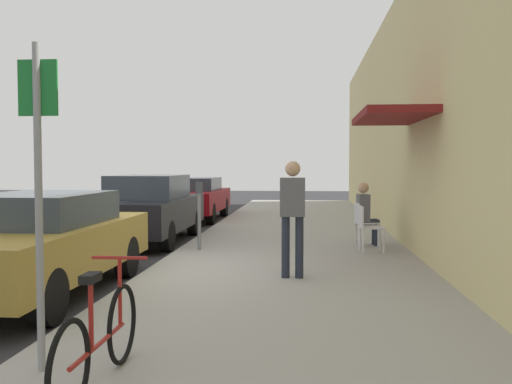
{
  "coord_description": "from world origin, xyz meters",
  "views": [
    {
      "loc": [
        2.5,
        -8.52,
        1.76
      ],
      "look_at": [
        1.16,
        6.62,
        1.04
      ],
      "focal_mm": 39.69,
      "sensor_mm": 36.0,
      "label": 1
    }
  ],
  "objects_px": {
    "cafe_chair_1": "(363,221)",
    "seated_patron_1": "(366,211)",
    "parked_car_1": "(148,208)",
    "parking_meter": "(199,210)",
    "pedestrian_standing": "(293,209)",
    "parked_car_0": "(38,242)",
    "street_sign": "(39,181)",
    "parked_car_2": "(194,198)",
    "bicycle_0": "(99,340)",
    "cafe_chair_0": "(368,225)"
  },
  "relations": [
    {
      "from": "pedestrian_standing",
      "to": "parking_meter",
      "type": "bearing_deg",
      "value": 126.01
    },
    {
      "from": "parked_car_2",
      "to": "bicycle_0",
      "type": "height_order",
      "value": "parked_car_2"
    },
    {
      "from": "cafe_chair_1",
      "to": "seated_patron_1",
      "type": "distance_m",
      "value": 0.2
    },
    {
      "from": "parked_car_2",
      "to": "street_sign",
      "type": "xyz_separation_m",
      "value": [
        1.5,
        -13.63,
        0.92
      ]
    },
    {
      "from": "cafe_chair_1",
      "to": "pedestrian_standing",
      "type": "xyz_separation_m",
      "value": [
        -1.36,
        -3.48,
        0.5
      ]
    },
    {
      "from": "parking_meter",
      "to": "seated_patron_1",
      "type": "distance_m",
      "value": 3.41
    },
    {
      "from": "parked_car_2",
      "to": "seated_patron_1",
      "type": "relative_size",
      "value": 3.41
    },
    {
      "from": "bicycle_0",
      "to": "parked_car_0",
      "type": "bearing_deg",
      "value": 122.28
    },
    {
      "from": "parked_car_1",
      "to": "cafe_chair_0",
      "type": "xyz_separation_m",
      "value": [
        4.77,
        -1.82,
        -0.16
      ]
    },
    {
      "from": "parked_car_2",
      "to": "cafe_chair_0",
      "type": "height_order",
      "value": "parked_car_2"
    },
    {
      "from": "cafe_chair_1",
      "to": "parking_meter",
      "type": "bearing_deg",
      "value": -164.08
    },
    {
      "from": "cafe_chair_1",
      "to": "street_sign",
      "type": "bearing_deg",
      "value": -113.91
    },
    {
      "from": "cafe_chair_0",
      "to": "cafe_chair_1",
      "type": "bearing_deg",
      "value": 89.98
    },
    {
      "from": "parking_meter",
      "to": "parked_car_0",
      "type": "bearing_deg",
      "value": -114.15
    },
    {
      "from": "parked_car_0",
      "to": "cafe_chair_1",
      "type": "bearing_deg",
      "value": 42.52
    },
    {
      "from": "parked_car_2",
      "to": "street_sign",
      "type": "relative_size",
      "value": 1.69
    },
    {
      "from": "parked_car_2",
      "to": "cafe_chair_1",
      "type": "height_order",
      "value": "parked_car_2"
    },
    {
      "from": "parking_meter",
      "to": "cafe_chair_1",
      "type": "height_order",
      "value": "parking_meter"
    },
    {
      "from": "parked_car_0",
      "to": "parked_car_2",
      "type": "bearing_deg",
      "value": 90.0
    },
    {
      "from": "bicycle_0",
      "to": "parked_car_1",
      "type": "bearing_deg",
      "value": 103.63
    },
    {
      "from": "parking_meter",
      "to": "cafe_chair_0",
      "type": "bearing_deg",
      "value": 0.76
    },
    {
      "from": "parked_car_0",
      "to": "cafe_chair_1",
      "type": "distance_m",
      "value": 6.47
    },
    {
      "from": "parked_car_1",
      "to": "bicycle_0",
      "type": "distance_m",
      "value": 8.89
    },
    {
      "from": "parked_car_1",
      "to": "seated_patron_1",
      "type": "distance_m",
      "value": 4.92
    },
    {
      "from": "cafe_chair_0",
      "to": "parked_car_0",
      "type": "bearing_deg",
      "value": -143.74
    },
    {
      "from": "cafe_chair_0",
      "to": "pedestrian_standing",
      "type": "height_order",
      "value": "pedestrian_standing"
    },
    {
      "from": "parking_meter",
      "to": "parked_car_2",
      "type": "bearing_deg",
      "value": 102.21
    },
    {
      "from": "cafe_chair_1",
      "to": "bicycle_0",
      "type": "bearing_deg",
      "value": -109.21
    },
    {
      "from": "cafe_chair_1",
      "to": "parked_car_1",
      "type": "bearing_deg",
      "value": 168.8
    },
    {
      "from": "parked_car_1",
      "to": "cafe_chair_1",
      "type": "xyz_separation_m",
      "value": [
        4.77,
        -0.94,
        -0.16
      ]
    },
    {
      "from": "parked_car_1",
      "to": "parking_meter",
      "type": "height_order",
      "value": "parked_car_1"
    },
    {
      "from": "parking_meter",
      "to": "cafe_chair_1",
      "type": "bearing_deg",
      "value": 15.92
    },
    {
      "from": "parked_car_0",
      "to": "cafe_chair_1",
      "type": "height_order",
      "value": "parked_car_0"
    },
    {
      "from": "parked_car_2",
      "to": "cafe_chair_1",
      "type": "xyz_separation_m",
      "value": [
        4.77,
        -6.25,
        -0.09
      ]
    },
    {
      "from": "cafe_chair_1",
      "to": "seated_patron_1",
      "type": "xyz_separation_m",
      "value": [
        0.06,
        0.01,
        0.19
      ]
    },
    {
      "from": "street_sign",
      "to": "bicycle_0",
      "type": "distance_m",
      "value": 1.34
    },
    {
      "from": "pedestrian_standing",
      "to": "seated_patron_1",
      "type": "bearing_deg",
      "value": 67.85
    },
    {
      "from": "parked_car_1",
      "to": "parked_car_2",
      "type": "height_order",
      "value": "parked_car_1"
    },
    {
      "from": "street_sign",
      "to": "cafe_chair_1",
      "type": "relative_size",
      "value": 2.99
    },
    {
      "from": "parking_meter",
      "to": "street_sign",
      "type": "bearing_deg",
      "value": -90.44
    },
    {
      "from": "parked_car_1",
      "to": "bicycle_0",
      "type": "height_order",
      "value": "parked_car_1"
    },
    {
      "from": "parked_car_1",
      "to": "cafe_chair_0",
      "type": "bearing_deg",
      "value": -20.89
    },
    {
      "from": "parked_car_2",
      "to": "pedestrian_standing",
      "type": "xyz_separation_m",
      "value": [
        3.41,
        -9.73,
        0.4
      ]
    },
    {
      "from": "parked_car_0",
      "to": "street_sign",
      "type": "height_order",
      "value": "street_sign"
    },
    {
      "from": "cafe_chair_0",
      "to": "seated_patron_1",
      "type": "xyz_separation_m",
      "value": [
        0.06,
        0.88,
        0.19
      ]
    },
    {
      "from": "street_sign",
      "to": "seated_patron_1",
      "type": "relative_size",
      "value": 2.02
    },
    {
      "from": "pedestrian_standing",
      "to": "cafe_chair_0",
      "type": "bearing_deg",
      "value": 62.44
    },
    {
      "from": "seated_patron_1",
      "to": "pedestrian_standing",
      "type": "xyz_separation_m",
      "value": [
        -1.42,
        -3.49,
        0.3
      ]
    },
    {
      "from": "parked_car_0",
      "to": "bicycle_0",
      "type": "xyz_separation_m",
      "value": [
        2.09,
        -3.31,
        -0.25
      ]
    },
    {
      "from": "cafe_chair_0",
      "to": "pedestrian_standing",
      "type": "distance_m",
      "value": 2.98
    }
  ]
}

